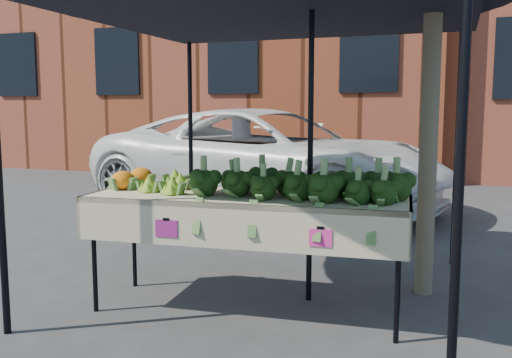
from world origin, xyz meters
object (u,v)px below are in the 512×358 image
Objects in this scene: table at (247,254)px; street_tree at (433,33)px; vehicle at (269,25)px; canopy at (271,131)px.

street_tree is at bearing 35.15° from table.
vehicle is (-1.26, 4.33, 2.36)m from table.
vehicle is at bearing 108.64° from canopy.
table is 2.29m from street_tree.
table is at bearing -152.54° from vehicle.
vehicle is at bearing 126.19° from street_tree.
street_tree reaches higher than canopy.
street_tree reaches higher than table.
vehicle is at bearing 106.27° from table.
canopy is 0.56× the size of vehicle.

